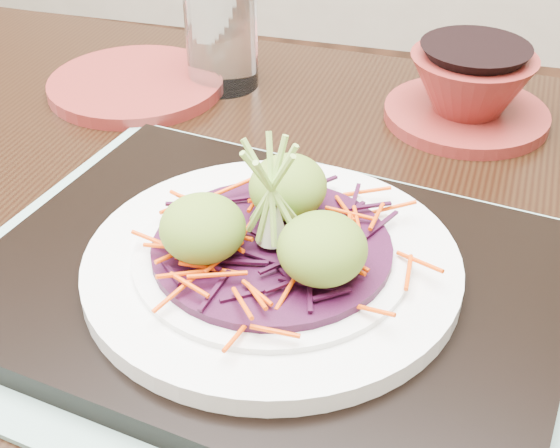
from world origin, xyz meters
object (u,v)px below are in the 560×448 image
(terracotta_bowl_set, at_px, (469,92))
(dining_table, at_px, (306,326))
(water_glass, at_px, (222,37))
(terracotta_side_plate, at_px, (136,84))
(serving_tray, at_px, (272,283))
(white_plate, at_px, (272,263))

(terracotta_bowl_set, bearing_deg, dining_table, -113.09)
(water_glass, xyz_separation_m, terracotta_bowl_set, (0.26, -0.01, -0.02))
(terracotta_side_plate, distance_m, terracotta_bowl_set, 0.35)
(serving_tray, xyz_separation_m, white_plate, (0.00, 0.00, 0.02))
(white_plate, xyz_separation_m, terracotta_bowl_set, (0.11, 0.31, -0.00))
(terracotta_side_plate, xyz_separation_m, terracotta_bowl_set, (0.34, 0.03, 0.02))
(dining_table, distance_m, serving_tray, 0.13)
(serving_tray, xyz_separation_m, terracotta_side_plate, (-0.24, 0.29, -0.01))
(dining_table, relative_size, serving_tray, 2.87)
(serving_tray, relative_size, water_glass, 3.72)
(terracotta_side_plate, bearing_deg, dining_table, -40.94)
(terracotta_side_plate, distance_m, water_glass, 0.11)
(white_plate, height_order, terracotta_bowl_set, terracotta_bowl_set)
(white_plate, height_order, water_glass, water_glass)
(water_glass, bearing_deg, terracotta_bowl_set, -2.80)
(terracotta_bowl_set, bearing_deg, white_plate, -109.26)
(dining_table, distance_m, terracotta_side_plate, 0.34)
(serving_tray, height_order, terracotta_side_plate, serving_tray)
(white_plate, xyz_separation_m, terracotta_side_plate, (-0.24, 0.29, -0.02))
(dining_table, distance_m, water_glass, 0.33)
(serving_tray, bearing_deg, terracotta_bowl_set, 79.59)
(terracotta_bowl_set, bearing_deg, serving_tray, -109.26)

